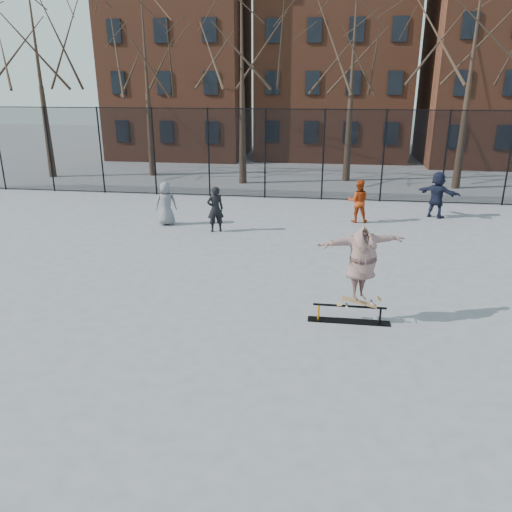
# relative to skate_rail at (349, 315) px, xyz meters

# --- Properties ---
(ground) EXTENTS (100.00, 100.00, 0.00)m
(ground) POSITION_rel_skate_rail_xyz_m (-2.04, -0.77, -0.16)
(ground) COLOR slate
(skate_rail) EXTENTS (1.83, 0.28, 0.40)m
(skate_rail) POSITION_rel_skate_rail_xyz_m (0.00, 0.00, 0.00)
(skate_rail) COLOR black
(skate_rail) RESTS_ON ground
(skateboard) EXTENTS (0.85, 0.20, 0.10)m
(skateboard) POSITION_rel_skate_rail_xyz_m (0.20, 0.00, 0.30)
(skateboard) COLOR #97653C
(skateboard) RESTS_ON skate_rail
(skater) EXTENTS (2.09, 1.34, 1.66)m
(skater) POSITION_rel_skate_rail_xyz_m (0.20, 0.00, 1.18)
(skater) COLOR #4A3B94
(skater) RESTS_ON skateboard
(bystander_grey) EXTENTS (0.91, 0.74, 1.61)m
(bystander_grey) POSITION_rel_skate_rail_xyz_m (-6.51, 7.17, 0.65)
(bystander_grey) COLOR slate
(bystander_grey) RESTS_ON ground
(bystander_black) EXTENTS (0.70, 0.60, 1.63)m
(bystander_black) POSITION_rel_skate_rail_xyz_m (-4.50, 6.55, 0.66)
(bystander_black) COLOR black
(bystander_black) RESTS_ON ground
(bystander_red) EXTENTS (0.80, 0.63, 1.62)m
(bystander_red) POSITION_rel_skate_rail_xyz_m (0.58, 8.58, 0.65)
(bystander_red) COLOR #A2320E
(bystander_red) RESTS_ON ground
(bystander_navy) EXTENTS (1.70, 1.37, 1.81)m
(bystander_navy) POSITION_rel_skate_rail_xyz_m (3.67, 9.72, 0.75)
(bystander_navy) COLOR black
(bystander_navy) RESTS_ON ground
(fence) EXTENTS (34.03, 0.07, 4.00)m
(fence) POSITION_rel_skate_rail_xyz_m (-2.06, 12.23, 1.90)
(fence) COLOR black
(fence) RESTS_ON ground
(tree_row) EXTENTS (33.66, 7.46, 10.67)m
(tree_row) POSITION_rel_skate_rail_xyz_m (-2.29, 16.38, 7.20)
(tree_row) COLOR black
(tree_row) RESTS_ON ground
(rowhouses) EXTENTS (29.00, 7.00, 13.00)m
(rowhouses) POSITION_rel_skate_rail_xyz_m (-1.32, 25.23, 5.91)
(rowhouses) COLOR brown
(rowhouses) RESTS_ON ground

